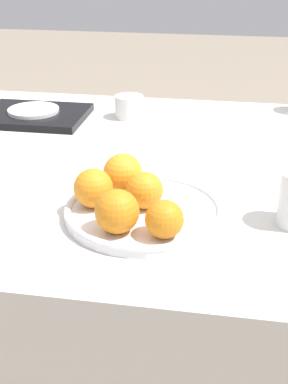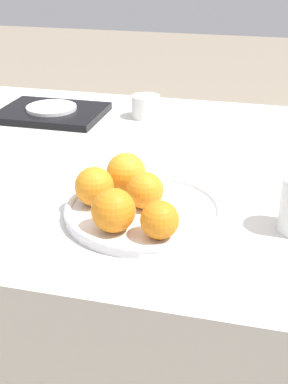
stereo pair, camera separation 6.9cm
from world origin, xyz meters
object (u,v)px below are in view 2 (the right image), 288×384
at_px(serving_tray, 52,113).
at_px(side_plate, 51,108).
at_px(orange_2, 94,186).
at_px(cup_1, 146,107).
at_px(fruit_platter, 144,211).
at_px(orange_4, 113,210).
at_px(orange_1, 145,190).
at_px(orange_0, 126,172).
at_px(orange_3, 160,220).

relative_size(serving_tray, side_plate, 2.03).
bearing_deg(orange_2, cup_1, 94.61).
bearing_deg(fruit_platter, orange_4, -109.27).
height_order(fruit_platter, orange_1, orange_1).
bearing_deg(fruit_platter, orange_1, 91.68).
xyz_separation_m(fruit_platter, side_plate, (-0.40, 0.51, 0.01)).
bearing_deg(serving_tray, side_plate, 0.00).
bearing_deg(orange_0, orange_3, -57.09).
bearing_deg(orange_4, side_plate, 121.66).
bearing_deg(cup_1, side_plate, -167.84).
bearing_deg(orange_0, fruit_platter, -51.79).
distance_m(orange_4, serving_tray, 0.71).
height_order(orange_1, orange_4, orange_4).
height_order(orange_2, cup_1, orange_2).
distance_m(orange_4, cup_1, 0.67).
bearing_deg(orange_3, orange_1, 116.79).
bearing_deg(orange_1, side_plate, 128.41).
bearing_deg(orange_3, serving_tray, 126.72).
xyz_separation_m(side_plate, cup_1, (0.26, 0.06, 0.01)).
height_order(orange_0, serving_tray, orange_0).
bearing_deg(fruit_platter, orange_2, -177.60).
bearing_deg(side_plate, orange_0, -52.01).
bearing_deg(orange_1, orange_3, -63.21).
relative_size(orange_0, serving_tray, 0.26).
distance_m(side_plate, cup_1, 0.27).
bearing_deg(orange_0, orange_2, -119.24).
bearing_deg(orange_0, side_plate, 127.99).
xyz_separation_m(fruit_platter, orange_0, (-0.05, 0.07, 0.04)).
height_order(orange_1, side_plate, orange_1).
height_order(serving_tray, cup_1, cup_1).
xyz_separation_m(fruit_platter, serving_tray, (-0.40, 0.51, -0.00)).
distance_m(orange_0, side_plate, 0.57).
height_order(fruit_platter, serving_tray, fruit_platter).
height_order(orange_1, orange_3, orange_1).
xyz_separation_m(fruit_platter, cup_1, (-0.14, 0.57, 0.02)).
distance_m(orange_1, side_plate, 0.65).
height_order(fruit_platter, cup_1, cup_1).
relative_size(orange_1, orange_2, 0.94).
bearing_deg(orange_0, orange_4, -81.75).
bearing_deg(orange_0, orange_1, -48.63).
bearing_deg(cup_1, orange_4, -80.60).
relative_size(orange_1, cup_1, 0.86).
bearing_deg(orange_4, cup_1, 99.40).
distance_m(serving_tray, cup_1, 0.27).
distance_m(orange_0, orange_4, 0.16).
relative_size(orange_2, orange_3, 1.12).
bearing_deg(orange_3, cup_1, 105.97).
distance_m(orange_3, serving_tray, 0.76).
distance_m(orange_4, side_plate, 0.71).
bearing_deg(orange_3, side_plate, 126.72).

